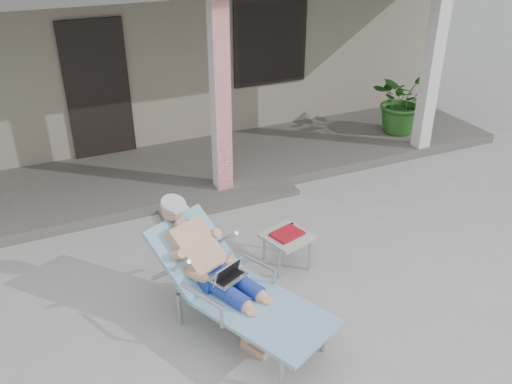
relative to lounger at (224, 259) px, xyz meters
name	(u,v)px	position (x,y,z in m)	size (l,w,h in m)	color
ground	(293,279)	(0.94, 0.36, -0.78)	(60.00, 60.00, 0.00)	#9E9E99
house	(140,22)	(0.95, 6.86, 0.88)	(10.40, 5.40, 3.30)	gray
porch_deck	(204,167)	(0.94, 3.36, -0.71)	(10.00, 2.00, 0.15)	#605B56
porch_step	(231,202)	(0.94, 2.21, -0.74)	(2.00, 0.30, 0.07)	#605B56
lounger	(224,259)	(0.00, 0.00, 0.00)	(1.45, 2.01, 1.27)	#B7B7BC
side_table	(287,238)	(1.00, 0.63, -0.41)	(0.60, 0.60, 0.44)	#A9AAA5
potted_palm	(401,100)	(4.51, 3.20, -0.06)	(1.03, 0.90, 1.15)	#26591E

